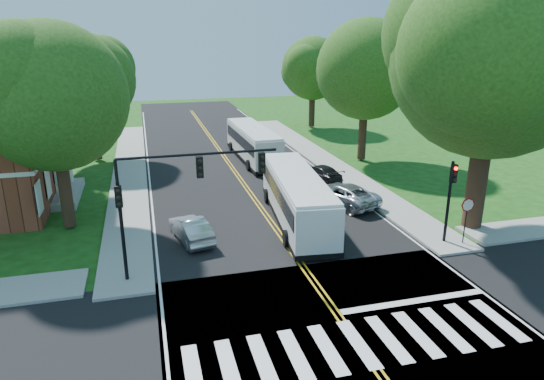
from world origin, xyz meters
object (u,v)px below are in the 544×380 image
object	(u,v)px
hatchback	(191,229)
dark_sedan	(320,173)
signal_nw	(174,187)
bus_follow	(253,143)
signal_ne	(450,191)
bus_lead	(297,197)
suv	(344,194)

from	to	relation	value
hatchback	dark_sedan	size ratio (longest dim) A/B	0.94
signal_nw	dark_sedan	world-z (taller)	signal_nw
bus_follow	hatchback	xyz separation A→B (m)	(-7.19, -16.39, -0.86)
hatchback	signal_ne	bearing A→B (deg)	150.71
bus_lead	hatchback	distance (m)	6.55
signal_nw	bus_lead	distance (m)	9.41
bus_lead	suv	xyz separation A→B (m)	(3.92, 2.04, -0.84)
signal_ne	bus_lead	xyz separation A→B (m)	(-6.71, 5.15, -1.41)
signal_nw	dark_sedan	bearing A→B (deg)	47.36
signal_nw	dark_sedan	distance (m)	17.61
signal_ne	bus_lead	world-z (taller)	signal_ne
signal_ne	bus_follow	xyz separation A→B (m)	(-5.89, 20.33, -1.43)
bus_lead	bus_follow	size ratio (longest dim) A/B	1.03
bus_lead	suv	size ratio (longest dim) A/B	2.26
signal_nw	signal_ne	size ratio (longest dim) A/B	1.62
hatchback	suv	distance (m)	10.80
bus_follow	dark_sedan	distance (m)	8.49
bus_lead	dark_sedan	distance (m)	8.70
signal_ne	suv	xyz separation A→B (m)	(-2.79, 7.19, -2.24)
signal_nw	bus_follow	bearing A→B (deg)	68.14
signal_nw	signal_ne	xyz separation A→B (m)	(14.06, 0.01, -1.41)
bus_follow	signal_ne	bearing A→B (deg)	104.81
signal_nw	suv	bearing A→B (deg)	32.60
bus_follow	suv	bearing A→B (deg)	101.96
bus_lead	bus_follow	xyz separation A→B (m)	(0.81, 15.18, -0.02)
suv	dark_sedan	size ratio (longest dim) A/B	1.19
signal_ne	bus_lead	distance (m)	8.57
suv	dark_sedan	bearing A→B (deg)	-115.33
hatchback	suv	world-z (taller)	suv
signal_nw	signal_ne	bearing A→B (deg)	0.05
bus_follow	dark_sedan	world-z (taller)	bus_follow
signal_ne	dark_sedan	distance (m)	13.08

